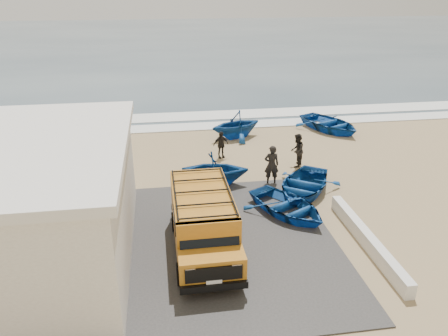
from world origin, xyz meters
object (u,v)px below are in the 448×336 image
boat_far_right (329,123)px  fisherman_front (272,165)px  boat_near_left (287,206)px  boat_mid_left (215,169)px  building (3,205)px  boat_near_right (303,185)px  fisherman_middle (297,150)px  boat_far_left (236,124)px  van (203,220)px  fisherman_back (221,145)px  parapet (367,240)px

boat_far_right → fisherman_front: 9.27m
boat_near_left → boat_mid_left: size_ratio=1.21×
building → boat_near_right: bearing=17.0°
boat_mid_left → fisherman_front: (2.67, -0.25, 0.14)m
fisherman_middle → boat_near_right: bearing=19.2°
boat_near_right → fisherman_front: (-1.18, 1.25, 0.54)m
fisherman_middle → boat_far_left: bearing=-123.8°
building → boat_far_left: (9.86, 11.57, -1.31)m
boat_near_left → fisherman_middle: fisherman_middle is taller
fisherman_front → van: bearing=57.1°
fisherman_front → building: bearing=28.4°
boat_far_right → van: bearing=-152.2°
boat_near_right → fisherman_middle: (0.65, 3.10, 0.46)m
boat_near_left → boat_mid_left: boat_mid_left is taller
van → fisherman_back: bearing=77.5°
building → parapet: bearing=-4.6°
parapet → boat_near_right: boat_near_right is taller
boat_mid_left → fisherman_front: fisherman_front is taller
boat_mid_left → fisherman_middle: (4.49, 1.60, 0.06)m
boat_far_left → boat_far_right: size_ratio=0.73×
boat_far_left → boat_mid_left: bearing=-38.8°
building → parapet: (12.50, -1.00, -1.89)m
boat_far_right → fisherman_front: size_ratio=2.30×
boat_mid_left → boat_far_right: (8.39, 7.02, -0.36)m
fisherman_front → fisherman_back: bearing=-58.8°
boat_mid_left → boat_far_left: (2.16, 6.55, 0.03)m
boat_far_left → fisherman_middle: bearing=4.7°
boat_far_left → fisherman_back: (-1.39, -3.16, -0.11)m
parapet → fisherman_middle: size_ratio=3.41×
fisherman_back → parapet: bearing=-81.6°
fisherman_front → fisherman_middle: bearing=-130.9°
van → parapet: bearing=-6.9°
van → boat_far_left: bearing=74.2°
building → fisherman_back: bearing=44.8°
boat_near_left → boat_far_left: boat_far_left is taller
boat_far_left → fisherman_middle: 5.47m
boat_near_right → parapet: bearing=-43.3°
fisherman_front → boat_mid_left: bearing=-1.6°
building → boat_far_right: building is taller
building → boat_far_left: 15.26m
parapet → boat_mid_left: bearing=128.6°
van → fisherman_back: 8.94m
fisherman_back → boat_far_right: bearing=10.7°
boat_mid_left → boat_near_left: bearing=-131.9°
boat_near_right → boat_far_right: (4.55, 8.53, 0.04)m
building → parapet: building is taller
building → boat_near_right: (11.54, 3.52, -1.74)m
boat_far_left → fisherman_front: bearing=-16.3°
boat_near_right → fisherman_middle: size_ratio=2.31×
boat_near_left → fisherman_back: bearing=76.5°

